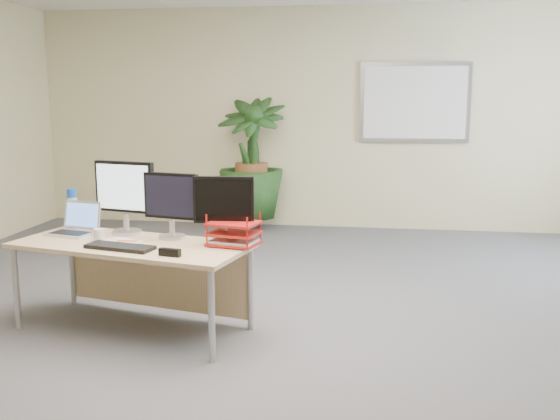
# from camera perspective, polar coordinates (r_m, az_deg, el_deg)

# --- Properties ---
(floor) EXTENTS (8.00, 8.00, 0.00)m
(floor) POSITION_cam_1_polar(r_m,az_deg,el_deg) (4.15, -2.53, -12.76)
(floor) COLOR #424247
(floor) RESTS_ON ground
(back_wall) EXTENTS (7.00, 0.04, 2.70)m
(back_wall) POSITION_cam_1_polar(r_m,az_deg,el_deg) (7.78, 3.20, 8.32)
(back_wall) COLOR beige
(back_wall) RESTS_ON floor
(whiteboard) EXTENTS (1.30, 0.04, 0.95)m
(whiteboard) POSITION_cam_1_polar(r_m,az_deg,el_deg) (7.72, 12.22, 9.58)
(whiteboard) COLOR #9E9EA3
(whiteboard) RESTS_ON back_wall
(desk) EXTENTS (1.74, 1.02, 0.63)m
(desk) POSITION_cam_1_polar(r_m,az_deg,el_deg) (4.53, -12.76, -4.29)
(desk) COLOR tan
(desk) RESTS_ON floor
(floor_plant) EXTENTS (0.92, 0.92, 1.50)m
(floor_plant) POSITION_cam_1_polar(r_m,az_deg,el_deg) (7.64, -2.64, 3.77)
(floor_plant) COLOR #153914
(floor_plant) RESTS_ON floor
(monitor_left) EXTENTS (0.48, 0.22, 0.53)m
(monitor_left) POSITION_cam_1_polar(r_m,az_deg,el_deg) (4.69, -14.01, 1.56)
(monitor_left) COLOR #AEAFB3
(monitor_left) RESTS_ON desk
(monitor_right) EXTENTS (0.42, 0.19, 0.47)m
(monitor_right) POSITION_cam_1_polar(r_m,az_deg,el_deg) (4.47, -9.92, 0.81)
(monitor_right) COLOR #AEAFB3
(monitor_right) RESTS_ON desk
(monitor_dark) EXTENTS (0.42, 0.19, 0.46)m
(monitor_dark) POSITION_cam_1_polar(r_m,az_deg,el_deg) (4.26, -5.16, 0.44)
(monitor_dark) COLOR #AEAFB3
(monitor_dark) RESTS_ON desk
(laptop) EXTENTS (0.37, 0.34, 0.23)m
(laptop) POSITION_cam_1_polar(r_m,az_deg,el_deg) (4.84, -18.17, -1.35)
(laptop) COLOR silver
(laptop) RESTS_ON desk
(keyboard) EXTENTS (0.49, 0.25, 0.03)m
(keyboard) POSITION_cam_1_polar(r_m,az_deg,el_deg) (4.28, -14.43, -3.29)
(keyboard) COLOR black
(keyboard) RESTS_ON desk
(coffee_mug) EXTENTS (0.11, 0.07, 0.08)m
(coffee_mug) POSITION_cam_1_polar(r_m,az_deg,el_deg) (4.56, -16.26, -2.19)
(coffee_mug) COLOR silver
(coffee_mug) RESTS_ON desk
(spiral_notebook) EXTENTS (0.33, 0.31, 0.01)m
(spiral_notebook) POSITION_cam_1_polar(r_m,az_deg,el_deg) (4.44, -14.39, -2.89)
(spiral_notebook) COLOR silver
(spiral_notebook) RESTS_ON desk
(orange_pen) EXTENTS (0.14, 0.02, 0.01)m
(orange_pen) POSITION_cam_1_polar(r_m,az_deg,el_deg) (4.43, -13.81, -2.76)
(orange_pen) COLOR orange
(orange_pen) RESTS_ON spiral_notebook
(yellow_highlighter) EXTENTS (0.11, 0.03, 0.01)m
(yellow_highlighter) POSITION_cam_1_polar(r_m,az_deg,el_deg) (4.32, -12.33, -3.16)
(yellow_highlighter) COLOR yellow
(yellow_highlighter) RESTS_ON desk
(water_bottle) EXTENTS (0.08, 0.08, 0.31)m
(water_bottle) POSITION_cam_1_polar(r_m,az_deg,el_deg) (5.01, -18.44, 0.04)
(water_bottle) COLOR #A9BBC7
(water_bottle) RESTS_ON desk
(letter_tray) EXTENTS (0.37, 0.31, 0.15)m
(letter_tray) POSITION_cam_1_polar(r_m,az_deg,el_deg) (4.24, -4.24, -2.31)
(letter_tray) COLOR #AC1815
(letter_tray) RESTS_ON desk
(stapler) EXTENTS (0.15, 0.07, 0.05)m
(stapler) POSITION_cam_1_polar(r_m,az_deg,el_deg) (4.02, -10.04, -3.84)
(stapler) COLOR black
(stapler) RESTS_ON desk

